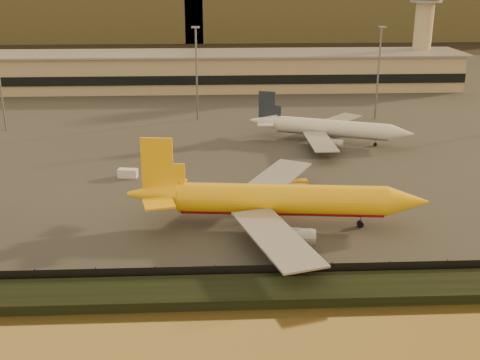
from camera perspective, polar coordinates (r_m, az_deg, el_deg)
The scene contains 11 objects.
ground at distance 94.96m, azimuth 1.18°, elevation -5.72°, with size 900.00×900.00×0.00m, color black.
embankment at distance 79.60m, azimuth 2.03°, elevation -10.47°, with size 320.00×7.00×1.40m, color black.
tarmac at distance 185.25m, azimuth -0.83°, elevation 6.90°, with size 320.00×220.00×0.20m, color #2D2D2D.
perimeter_fence at distance 82.79m, azimuth 1.81°, elevation -8.74°, with size 300.00×0.05×2.20m, color black.
terminal_building at distance 214.17m, azimuth -5.08°, elevation 10.22°, with size 202.00×25.00×12.60m.
control_tower at distance 230.45m, azimuth 17.03°, elevation 13.99°, with size 11.20×11.20×35.50m.
apron_light_masts at distance 163.96m, azimuth 4.73°, elevation 10.74°, with size 152.20×12.20×25.40m.
dhl_cargo_jet at distance 98.27m, azimuth 3.46°, elevation -1.95°, with size 49.23×47.97×14.70m.
white_narrowbody_jet at distance 148.04m, azimuth 8.45°, elevation 4.88°, with size 38.61×36.49×11.52m.
gse_vehicle_yellow at distance 116.38m, azimuth 5.49°, elevation -0.39°, with size 3.76×1.69×1.69m, color yellow.
gse_vehicle_white at distance 124.08m, azimuth -10.59°, elevation 0.64°, with size 3.89×1.75×1.75m, color white.
Camera 1 is at (-6.12, -85.71, 40.42)m, focal length 45.00 mm.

